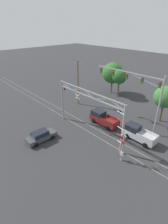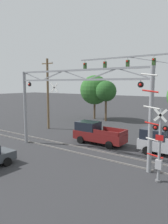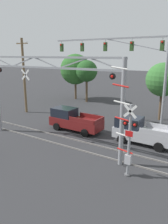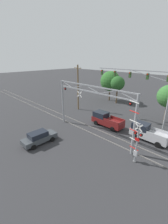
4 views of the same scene
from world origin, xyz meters
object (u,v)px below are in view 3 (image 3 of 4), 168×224
Objects in this scene: crossing_gantry at (47,89)px; background_tree_far_left_verge at (87,71)px; pickup_truck_following at (140,131)px; background_tree_beyond_span at (163,80)px; traffic_signal_span at (132,61)px; pickup_truck_lead at (73,120)px; background_tree_far_right_verge at (75,69)px; utility_pole_left at (24,75)px; crossing_signal_mast at (128,140)px.

crossing_gantry is 16.41m from background_tree_far_left_verge.
pickup_truck_following is 0.76× the size of background_tree_beyond_span.
traffic_signal_span is at bearing 126.19° from pickup_truck_following.
pickup_truck_following is at bearing -53.81° from traffic_signal_span.
pickup_truck_lead is 1.08× the size of pickup_truck_following.
background_tree_far_right_verge is at bearing 162.67° from background_tree_beyond_span.
pickup_truck_following is (6.32, 0.41, -0.00)m from pickup_truck_lead.
utility_pole_left reaches higher than pickup_truck_lead.
pickup_truck_lead is 15.38m from background_tree_far_right_verge.
crossing_signal_mast is 1.03× the size of background_tree_far_left_verge.
crossing_gantry is at bearing -144.79° from pickup_truck_following.
traffic_signal_span is 2.29× the size of pickup_truck_lead.
pickup_truck_lead is at bearing -142.62° from traffic_signal_span.
crossing_signal_mast is 9.58m from traffic_signal_span.
crossing_gantry is 12.96m from background_tree_beyond_span.
traffic_signal_span reaches higher than pickup_truck_following.
background_tree_far_right_verge reaches higher than pickup_truck_following.
traffic_signal_span is at bearing 110.76° from crossing_signal_mast.
crossing_gantry is at bearing -33.51° from utility_pole_left.
background_tree_beyond_span is (-1.31, 12.72, 2.13)m from crossing_signal_mast.
background_tree_beyond_span is at bearing 64.20° from crossing_gantry.
background_tree_beyond_span is (-0.31, 7.47, 3.38)m from pickup_truck_following.
pickup_truck_lead is 0.72× the size of background_tree_far_right_verge.
crossing_gantry is 2.02× the size of background_tree_far_left_verge.
background_tree_far_left_verge is (-5.70, 11.45, 3.58)m from pickup_truck_lead.
background_tree_beyond_span is at bearing 92.41° from pickup_truck_following.
pickup_truck_lead and pickup_truck_following have the same top height.
background_tree_beyond_span is (14.75, 5.64, -0.17)m from utility_pole_left.
crossing_gantry reaches higher than background_tree_beyond_span.
crossing_signal_mast is at bearing -69.24° from traffic_signal_span.
pickup_truck_lead is at bearing -127.32° from background_tree_beyond_span.
background_tree_beyond_span is 15.06m from background_tree_far_right_verge.
crossing_signal_mast is 1.03× the size of background_tree_beyond_span.
background_tree_beyond_span reaches higher than pickup_truck_lead.
traffic_signal_span reaches higher than crossing_gantry.
crossing_signal_mast is at bearing -47.66° from background_tree_far_right_verge.
background_tree_beyond_span is at bearing 95.87° from crossing_signal_mast.
background_tree_beyond_span is at bearing 20.92° from utility_pole_left.
utility_pole_left reaches higher than pickup_truck_following.
utility_pole_left reaches higher than background_tree_far_left_verge.
traffic_signal_span is 13.16m from utility_pole_left.
background_tree_beyond_span is (5.64, 11.67, -0.07)m from crossing_gantry.
background_tree_far_right_verge reaches higher than background_tree_beyond_span.
background_tree_far_left_verge is at bearing -18.98° from background_tree_far_right_verge.
background_tree_far_right_verge is (-8.73, 16.16, 0.26)m from crossing_gantry.
crossing_gantry is at bearing -115.80° from background_tree_beyond_span.
background_tree_far_right_verge is at bearing 87.84° from utility_pole_left.
traffic_signal_span reaches higher than background_tree_far_right_verge.
utility_pole_left reaches higher than crossing_signal_mast.
pickup_truck_following is (-0.99, 5.26, -1.26)m from crossing_signal_mast.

